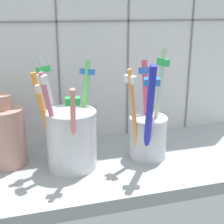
% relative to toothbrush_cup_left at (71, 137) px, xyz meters
% --- Properties ---
extents(counter_slab, '(0.64, 0.22, 0.02)m').
position_rel_toothbrush_cup_left_xyz_m(counter_slab, '(0.06, 0.00, -0.06)').
color(counter_slab, '#9EA3A8').
rests_on(counter_slab, ground).
extents(tile_wall_back, '(0.64, 0.02, 0.45)m').
position_rel_toothbrush_cup_left_xyz_m(tile_wall_back, '(0.06, 0.12, 0.15)').
color(tile_wall_back, white).
rests_on(tile_wall_back, ground).
extents(toothbrush_cup_left, '(0.10, 0.12, 0.17)m').
position_rel_toothbrush_cup_left_xyz_m(toothbrush_cup_left, '(0.00, 0.00, 0.00)').
color(toothbrush_cup_left, white).
rests_on(toothbrush_cup_left, counter_slab).
extents(toothbrush_cup_right, '(0.08, 0.11, 0.18)m').
position_rel_toothbrush_cup_left_xyz_m(toothbrush_cup_right, '(0.13, -0.00, -0.01)').
color(toothbrush_cup_right, silver).
rests_on(toothbrush_cup_right, counter_slab).
extents(ceramic_vase, '(0.07, 0.07, 0.11)m').
position_rel_toothbrush_cup_left_xyz_m(ceramic_vase, '(-0.10, 0.04, -0.00)').
color(ceramic_vase, tan).
rests_on(ceramic_vase, counter_slab).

